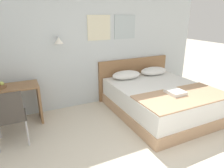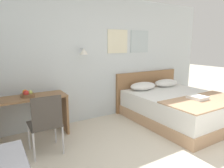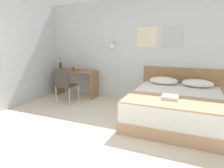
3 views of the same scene
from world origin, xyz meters
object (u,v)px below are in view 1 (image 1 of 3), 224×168
(throw_blanket, at_px, (183,96))
(folded_towel_near_foot, at_px, (175,92))
(pillow_right, at_px, (154,71))
(desk, at_px, (3,100))
(desk_chair, at_px, (9,115))
(headboard, at_px, (134,77))
(pillow_left, at_px, (126,75))
(bed, at_px, (160,100))

(throw_blanket, relative_size, folded_towel_near_foot, 5.27)
(pillow_right, distance_m, folded_towel_near_foot, 1.31)
(desk, xyz_separation_m, desk_chair, (0.10, -0.71, 0.01))
(folded_towel_near_foot, relative_size, desk_chair, 0.35)
(headboard, distance_m, desk_chair, 2.96)
(throw_blanket, bearing_deg, desk, 154.11)
(folded_towel_near_foot, xyz_separation_m, desk_chair, (-2.73, 0.55, -0.09))
(pillow_left, distance_m, folded_towel_near_foot, 1.28)
(bed, height_order, headboard, headboard)
(headboard, relative_size, desk_chair, 2.03)
(folded_towel_near_foot, height_order, desk_chair, desk_chair)
(throw_blanket, relative_size, desk, 1.39)
(folded_towel_near_foot, bearing_deg, bed, 82.56)
(pillow_right, bearing_deg, bed, -116.00)
(pillow_left, bearing_deg, pillow_right, 0.00)
(pillow_right, bearing_deg, pillow_left, 180.00)
(headboard, bearing_deg, bed, -90.00)
(pillow_left, height_order, desk_chair, desk_chair)
(headboard, xyz_separation_m, pillow_right, (0.38, -0.29, 0.19))
(pillow_right, bearing_deg, headboard, 143.03)
(throw_blanket, bearing_deg, desk_chair, 166.09)
(pillow_left, relative_size, folded_towel_near_foot, 2.09)
(pillow_left, distance_m, desk_chair, 2.51)
(bed, relative_size, headboard, 1.10)
(headboard, xyz_separation_m, folded_towel_near_foot, (-0.06, -1.52, 0.16))
(bed, xyz_separation_m, throw_blanket, (0.00, -0.60, 0.31))
(pillow_right, height_order, desk, pillow_right)
(throw_blanket, bearing_deg, pillow_right, 74.61)
(headboard, bearing_deg, folded_towel_near_foot, -92.24)
(headboard, bearing_deg, throw_blanket, -90.00)
(bed, height_order, pillow_left, pillow_left)
(throw_blanket, bearing_deg, pillow_left, 105.39)
(headboard, bearing_deg, desk_chair, -160.76)
(pillow_right, xyz_separation_m, desk, (-3.27, 0.02, -0.14))
(bed, relative_size, pillow_left, 3.04)
(folded_towel_near_foot, relative_size, desk, 0.26)
(pillow_right, bearing_deg, folded_towel_near_foot, -109.59)
(desk, bearing_deg, pillow_right, -0.41)
(pillow_left, xyz_separation_m, throw_blanket, (0.38, -1.38, -0.08))
(headboard, relative_size, desk, 1.53)
(throw_blanket, bearing_deg, headboard, 90.00)
(headboard, xyz_separation_m, pillow_left, (-0.38, -0.29, 0.19))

